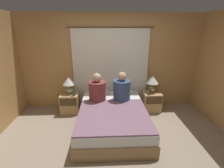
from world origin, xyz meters
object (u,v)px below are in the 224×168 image
pillow_right (123,91)px  beer_bottle_on_left_stand (74,93)px  nightstand_left (70,103)px  beer_bottle_on_right_stand (150,91)px  lamp_right (152,81)px  lamp_left (69,82)px  bed (113,118)px  person_left_in_bed (97,90)px  nightstand_right (151,101)px  pillow_left (99,92)px  person_right_in_bed (122,89)px

pillow_right → beer_bottle_on_left_stand: (-1.27, -0.20, 0.06)m
nightstand_left → beer_bottle_on_right_stand: (2.06, -0.12, 0.34)m
lamp_right → beer_bottle_on_right_stand: lamp_right is taller
lamp_right → lamp_left: bearing=180.0°
bed → person_left_in_bed: person_left_in_bed is taller
nightstand_right → lamp_left: bearing=178.2°
lamp_left → pillow_left: lamp_left is taller
person_right_in_bed → beer_bottle_on_left_stand: (-1.19, 0.21, -0.16)m
lamp_left → beer_bottle_on_right_stand: lamp_left is taller
beer_bottle_on_left_stand → person_left_in_bed: bearing=-19.1°
bed → beer_bottle_on_right_stand: size_ratio=9.63×
nightstand_left → beer_bottle_on_right_stand: beer_bottle_on_right_stand is taller
nightstand_right → lamp_right: bearing=90.0°
nightstand_right → pillow_right: (-0.76, 0.08, 0.27)m
lamp_right → nightstand_left: bearing=-178.2°
nightstand_right → lamp_right: lamp_right is taller
pillow_left → person_right_in_bed: 0.73m
pillow_left → bed: bearing=-68.4°
lamp_right → person_right_in_bed: (-0.84, -0.39, -0.06)m
lamp_right → person_right_in_bed: 0.93m
lamp_left → beer_bottle_on_right_stand: 2.08m
nightstand_left → beer_bottle_on_left_stand: (0.13, -0.12, 0.33)m
bed → person_right_in_bed: bearing=60.0°
bed → person_left_in_bed: size_ratio=3.05×
nightstand_left → bed: bearing=-34.3°
nightstand_right → pillow_left: size_ratio=0.99×
lamp_left → pillow_right: 1.43m
person_right_in_bed → beer_bottle_on_right_stand: bearing=15.7°
lamp_right → pillow_right: bearing=179.0°
nightstand_left → pillow_left: size_ratio=0.99×
person_right_in_bed → beer_bottle_on_left_stand: size_ratio=3.25×
pillow_right → beer_bottle_on_right_stand: size_ratio=2.39×
nightstand_right → person_left_in_bed: (-1.42, -0.32, 0.48)m
nightstand_right → lamp_left: (-2.16, 0.07, 0.55)m
pillow_left → pillow_right: 0.65m
pillow_left → person_left_in_bed: 0.46m
bed → person_left_in_bed: 0.74m
pillow_left → pillow_right: bearing=0.0°
person_right_in_bed → pillow_left: bearing=144.2°
beer_bottle_on_right_stand → nightstand_left: bearing=176.8°
nightstand_right → nightstand_left: bearing=180.0°
bed → person_right_in_bed: size_ratio=2.96×
bed → beer_bottle_on_left_stand: bearing=146.7°
nightstand_right → beer_bottle_on_left_stand: (-2.03, -0.12, 0.33)m
nightstand_left → nightstand_right: size_ratio=1.00×
lamp_left → person_left_in_bed: size_ratio=0.67×
person_left_in_bed → pillow_left: bearing=87.3°
nightstand_left → person_right_in_bed: size_ratio=0.73×
bed → lamp_right: size_ratio=4.55×
lamp_right → pillow_left: (-1.41, 0.01, -0.28)m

